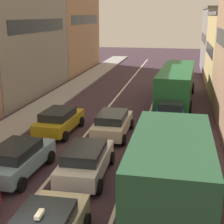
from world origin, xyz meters
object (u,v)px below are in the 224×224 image
removalist_box_truck (171,174)px  bus_mid_queue_primary (177,82)px  sedan_centre_lane_second (86,160)px  sedan_left_lane_third (59,120)px  sedan_right_lane_behind_truck (170,136)px  wagon_left_lane_second (18,158)px  hatchback_centre_lane_third (113,123)px  wagon_right_lane_far (171,110)px

removalist_box_truck → bus_mid_queue_primary: (-0.17, 17.70, -0.21)m
removalist_box_truck → bus_mid_queue_primary: 17.70m
sedan_centre_lane_second → sedan_left_lane_third: (-3.27, 5.50, 0.00)m
sedan_centre_lane_second → sedan_right_lane_behind_truck: size_ratio=0.99×
wagon_left_lane_second → sedan_left_lane_third: size_ratio=1.00×
hatchback_centre_lane_third → wagon_right_lane_far: bearing=-41.6°
hatchback_centre_lane_third → sedan_left_lane_third: bearing=91.7°
sedan_right_lane_behind_truck → removalist_box_truck: bearing=-174.5°
hatchback_centre_lane_third → sedan_left_lane_third: size_ratio=0.98×
hatchback_centre_lane_third → sedan_left_lane_third: same height
removalist_box_truck → sedan_left_lane_third: bearing=39.8°
wagon_right_lane_far → bus_mid_queue_primary: bus_mid_queue_primary is taller
removalist_box_truck → wagon_left_lane_second: size_ratio=1.76×
sedan_centre_lane_second → sedan_right_lane_behind_truck: 5.42m
sedan_right_lane_behind_truck → wagon_right_lane_far: same height
hatchback_centre_lane_third → wagon_right_lane_far: 4.99m
wagon_right_lane_far → sedan_centre_lane_second: bearing=159.9°
wagon_right_lane_far → bus_mid_queue_primary: 5.48m
wagon_left_lane_second → wagon_right_lane_far: bearing=-30.9°
wagon_right_lane_far → hatchback_centre_lane_third: bearing=138.4°
wagon_left_lane_second → hatchback_centre_lane_third: size_ratio=1.02×
removalist_box_truck → hatchback_centre_lane_third: 9.44m
sedan_centre_lane_second → wagon_left_lane_second: size_ratio=0.99×
hatchback_centre_lane_third → wagon_right_lane_far: size_ratio=1.00×
sedan_left_lane_third → bus_mid_queue_primary: (6.93, 9.20, 0.96)m
sedan_centre_lane_second → bus_mid_queue_primary: bearing=-15.6°
hatchback_centre_lane_third → sedan_left_lane_third: 3.37m
wagon_right_lane_far → wagon_left_lane_second: bearing=146.2°
wagon_left_lane_second → sedan_right_lane_behind_truck: same height
removalist_box_truck → bus_mid_queue_primary: bearing=0.4°
sedan_centre_lane_second → bus_mid_queue_primary: bus_mid_queue_primary is taller
sedan_left_lane_third → sedan_centre_lane_second: bearing=-146.7°
sedan_centre_lane_second → wagon_left_lane_second: 3.13m
sedan_left_lane_third → bus_mid_queue_primary: 11.56m
hatchback_centre_lane_third → sedan_right_lane_behind_truck: size_ratio=0.98×
removalist_box_truck → wagon_left_lane_second: removalist_box_truck is taller
sedan_right_lane_behind_truck → bus_mid_queue_primary: size_ratio=0.42×
removalist_box_truck → wagon_left_lane_second: 7.50m
sedan_left_lane_third → hatchback_centre_lane_third: bearing=-85.9°
sedan_centre_lane_second → bus_mid_queue_primary: 15.18m
hatchback_centre_lane_third → bus_mid_queue_primary: bearing=-21.2°
wagon_left_lane_second → bus_mid_queue_primary: (6.77, 15.11, 0.96)m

